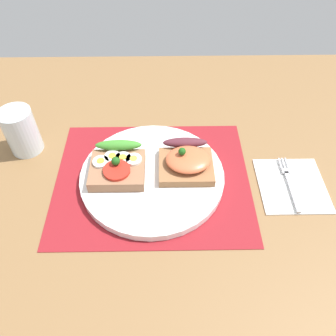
% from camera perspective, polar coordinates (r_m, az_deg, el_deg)
% --- Properties ---
extents(ground_plane, '(1.20, 0.90, 0.03)m').
position_cam_1_polar(ground_plane, '(0.67, -2.57, -2.83)').
color(ground_plane, olive).
extents(placemat, '(0.37, 0.30, 0.00)m').
position_cam_1_polar(placemat, '(0.65, -2.63, -1.87)').
color(placemat, maroon).
rests_on(placemat, ground_plane).
extents(plate, '(0.27, 0.27, 0.02)m').
position_cam_1_polar(plate, '(0.65, -2.65, -1.36)').
color(plate, white).
rests_on(plate, placemat).
extents(sandwich_egg_tomato, '(0.10, 0.10, 0.04)m').
position_cam_1_polar(sandwich_egg_tomato, '(0.64, -8.45, 0.29)').
color(sandwich_egg_tomato, '#966749').
rests_on(sandwich_egg_tomato, plate).
extents(sandwich_salmon, '(0.10, 0.10, 0.05)m').
position_cam_1_polar(sandwich_salmon, '(0.64, 3.14, 1.21)').
color(sandwich_salmon, '#986740').
rests_on(sandwich_salmon, plate).
extents(napkin, '(0.12, 0.13, 0.01)m').
position_cam_1_polar(napkin, '(0.68, 20.03, -2.65)').
color(napkin, white).
rests_on(napkin, ground_plane).
extents(fork, '(0.02, 0.13, 0.00)m').
position_cam_1_polar(fork, '(0.68, 19.65, -2.16)').
color(fork, '#B7B7BC').
rests_on(fork, napkin).
extents(drinking_glass, '(0.06, 0.06, 0.10)m').
position_cam_1_polar(drinking_glass, '(0.74, -23.38, 5.69)').
color(drinking_glass, silver).
rests_on(drinking_glass, ground_plane).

